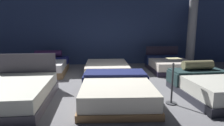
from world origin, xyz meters
TOP-DOWN VIEW (x-y plane):
  - ground_plane at (0.00, 0.00)m, footprint 18.00×18.00m
  - showroom_back_wall at (0.00, 3.44)m, footprint 18.00×0.06m
  - bed_0 at (-2.34, -1.13)m, footprint 1.65×2.16m
  - bed_1 at (-0.01, -1.11)m, footprint 1.74×2.24m
  - bed_2 at (2.29, -1.14)m, footprint 1.52×2.07m
  - bed_3 at (-2.36, 1.77)m, footprint 1.62×1.98m
  - bed_4 at (-0.06, 1.66)m, footprint 1.67×2.11m
  - bed_5 at (2.40, 1.76)m, footprint 1.60×2.04m
  - price_sign at (1.17, -1.47)m, footprint 0.28×0.24m
  - support_pillar at (3.77, 2.73)m, footprint 0.36×0.36m

SIDE VIEW (x-z plane):
  - ground_plane at x=0.00m, z-range -0.02..0.00m
  - bed_4 at x=-0.06m, z-range 0.00..0.37m
  - bed_1 at x=-0.01m, z-range -0.02..0.50m
  - bed_0 at x=-2.34m, z-range -0.25..0.73m
  - bed_5 at x=2.40m, z-range -0.20..0.68m
  - bed_3 at x=-2.36m, z-range -0.13..0.64m
  - bed_2 at x=2.29m, z-range -0.13..0.66m
  - price_sign at x=1.17m, z-range -0.12..0.90m
  - showroom_back_wall at x=0.00m, z-range 0.00..3.50m
  - support_pillar at x=3.77m, z-range 0.00..3.50m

